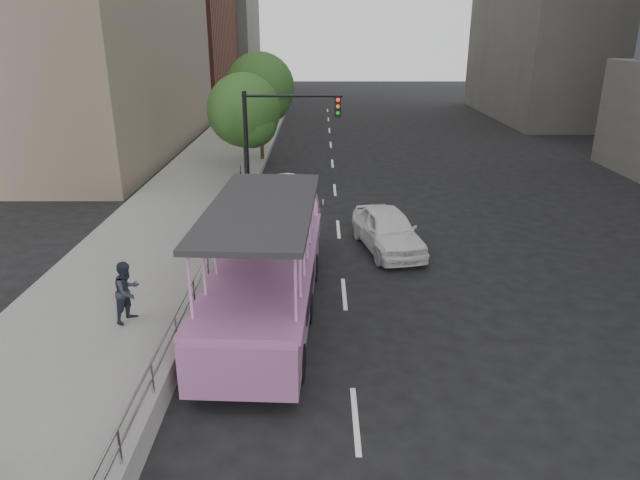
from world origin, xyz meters
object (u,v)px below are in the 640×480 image
(car, at_px, (388,230))
(parking_sign, at_px, (242,189))
(pedestrian_mid, at_px, (127,291))
(street_tree_near, at_px, (246,113))
(duck_boat, at_px, (271,262))
(street_tree_far, at_px, (262,90))
(traffic_signal, at_px, (274,132))

(car, distance_m, parking_sign, 6.07)
(pedestrian_mid, xyz_separation_m, street_tree_near, (1.50, 14.15, 2.68))
(duck_boat, distance_m, street_tree_far, 18.84)
(parking_sign, relative_size, street_tree_far, 0.41)
(car, bearing_deg, street_tree_far, 100.42)
(street_tree_near, height_order, street_tree_far, street_tree_far)
(pedestrian_mid, distance_m, traffic_signal, 11.41)
(pedestrian_mid, distance_m, street_tree_far, 20.47)
(parking_sign, distance_m, street_tree_far, 12.22)
(traffic_signal, relative_size, street_tree_near, 0.91)
(duck_boat, relative_size, parking_sign, 3.97)
(traffic_signal, bearing_deg, parking_sign, -114.44)
(parking_sign, bearing_deg, traffic_signal, 65.56)
(traffic_signal, xyz_separation_m, street_tree_near, (-1.60, 3.43, 0.32))
(duck_boat, bearing_deg, traffic_signal, 93.41)
(traffic_signal, bearing_deg, pedestrian_mid, -106.11)
(pedestrian_mid, bearing_deg, street_tree_far, 19.91)
(duck_boat, bearing_deg, pedestrian_mid, -155.48)
(duck_boat, xyz_separation_m, car, (3.89, 4.33, -0.51))
(parking_sign, height_order, street_tree_far, street_tree_far)
(parking_sign, xyz_separation_m, street_tree_near, (-0.46, 5.93, 2.16))
(parking_sign, bearing_deg, street_tree_far, 91.26)
(street_tree_near, bearing_deg, car, -53.53)
(traffic_signal, height_order, street_tree_near, street_tree_near)
(duck_boat, distance_m, pedestrian_mid, 4.00)
(car, xyz_separation_m, street_tree_near, (-6.03, 8.16, 3.06))
(car, distance_m, street_tree_far, 15.72)
(pedestrian_mid, relative_size, street_tree_near, 0.29)
(traffic_signal, height_order, street_tree_far, street_tree_far)
(duck_boat, xyz_separation_m, street_tree_near, (-2.14, 12.49, 2.55))
(pedestrian_mid, relative_size, parking_sign, 0.64)
(pedestrian_mid, height_order, parking_sign, parking_sign)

